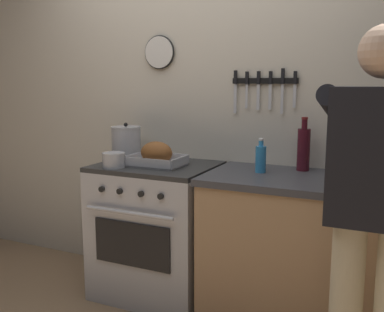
% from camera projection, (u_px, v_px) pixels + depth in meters
% --- Properties ---
extents(wall_back, '(6.00, 0.13, 2.60)m').
position_uv_depth(wall_back, '(208.00, 102.00, 3.11)').
color(wall_back, beige).
rests_on(wall_back, ground).
extents(stove, '(0.76, 0.67, 0.90)m').
position_uv_depth(stove, '(157.00, 229.00, 3.02)').
color(stove, '#BCBCC1').
rests_on(stove, ground).
extents(person_cook, '(0.51, 0.63, 1.66)m').
position_uv_depth(person_cook, '(376.00, 202.00, 1.84)').
color(person_cook, '#C6B793').
rests_on(person_cook, ground).
extents(roasting_pan, '(0.35, 0.26, 0.16)m').
position_uv_depth(roasting_pan, '(156.00, 155.00, 2.89)').
color(roasting_pan, '#B7B7BC').
rests_on(roasting_pan, stove).
extents(stock_pot, '(0.21, 0.21, 0.26)m').
position_uv_depth(stock_pot, '(126.00, 143.00, 3.13)').
color(stock_pot, '#B7B7BC').
rests_on(stock_pot, stove).
extents(saucepan, '(0.14, 0.14, 0.10)m').
position_uv_depth(saucepan, '(114.00, 160.00, 2.84)').
color(saucepan, '#B7B7BC').
rests_on(saucepan, stove).
extents(cutting_board, '(0.36, 0.24, 0.02)m').
position_uv_depth(cutting_board, '(375.00, 184.00, 2.34)').
color(cutting_board, tan).
rests_on(cutting_board, counter_block).
extents(bottle_dish_soap, '(0.06, 0.06, 0.21)m').
position_uv_depth(bottle_dish_soap, '(261.00, 158.00, 2.67)').
color(bottle_dish_soap, '#338CCC').
rests_on(bottle_dish_soap, counter_block).
extents(bottle_wine_red, '(0.08, 0.08, 0.33)m').
position_uv_depth(bottle_wine_red, '(304.00, 148.00, 2.72)').
color(bottle_wine_red, '#47141E').
rests_on(bottle_wine_red, counter_block).
extents(bottle_hot_sauce, '(0.05, 0.05, 0.16)m').
position_uv_depth(bottle_hot_sauce, '(366.00, 163.00, 2.62)').
color(bottle_hot_sauce, red).
rests_on(bottle_hot_sauce, counter_block).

